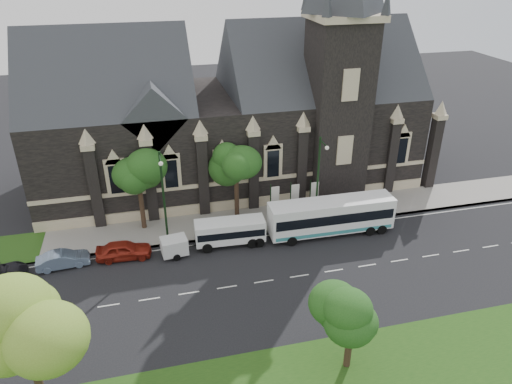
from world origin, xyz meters
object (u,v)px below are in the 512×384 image
object	(u,v)px
tour_coach	(331,216)
box_trailer	(174,246)
banner_flag_left	(273,199)
banner_flag_right	(313,195)
car_far_red	(124,250)
tree_walk_left	(140,173)
sedan	(63,259)
tree_walk_right	(238,162)
tree_park_near	(29,329)
shuttle_bus	(230,231)
street_lamp_near	(319,178)
tree_park_east	(355,307)
street_lamp_mid	(164,195)
banner_flag_center	(293,197)

from	to	relation	value
tour_coach	box_trailer	distance (m)	14.47
banner_flag_left	box_trailer	world-z (taller)	banner_flag_left
banner_flag_right	car_far_red	world-z (taller)	banner_flag_right
tree_walk_left	sedan	world-z (taller)	tree_walk_left
tree_walk_right	banner_flag_right	distance (m)	8.05
tree_park_near	shuttle_bus	distance (m)	20.43
street_lamp_near	banner_flag_right	bearing A→B (deg)	81.44
banner_flag_left	banner_flag_right	size ratio (longest dim) A/B	1.00
tree_park_east	car_far_red	size ratio (longest dim) A/B	1.36
street_lamp_mid	box_trailer	world-z (taller)	street_lamp_mid
tree_walk_left	box_trailer	distance (m)	7.50
tour_coach	street_lamp_near	bearing A→B (deg)	119.78
street_lamp_near	banner_flag_center	distance (m)	3.74
tree_walk_right	tour_coach	distance (m)	10.05
banner_flag_center	tour_coach	world-z (taller)	banner_flag_center
shuttle_bus	tree_walk_right	bearing A→B (deg)	72.55
shuttle_bus	sedan	distance (m)	14.23
sedan	tree_walk_right	bearing A→B (deg)	-78.95
tree_walk_right	banner_flag_right	world-z (taller)	tree_walk_right
street_lamp_near	tour_coach	bearing A→B (deg)	-60.98
box_trailer	sedan	size ratio (longest dim) A/B	0.77
banner_flag_center	box_trailer	xyz separation A→B (m)	(-11.87, -3.64, -1.42)
street_lamp_near	car_far_red	size ratio (longest dim) A/B	1.94
tree_walk_left	shuttle_bus	world-z (taller)	tree_walk_left
tree_walk_right	street_lamp_mid	bearing A→B (deg)	-153.35
tree_walk_left	box_trailer	world-z (taller)	tree_walk_left
tree_walk_right	tree_park_near	bearing A→B (deg)	-127.56
shuttle_bus	tree_park_near	bearing A→B (deg)	-129.21
tree_walk_right	banner_flag_center	world-z (taller)	tree_walk_right
banner_flag_right	banner_flag_center	bearing A→B (deg)	180.00
tree_park_near	shuttle_bus	bearing A→B (deg)	48.06
tree_park_east	box_trailer	world-z (taller)	tree_park_east
tree_walk_right	sedan	size ratio (longest dim) A/B	1.84
banner_flag_center	banner_flag_right	world-z (taller)	same
tree_park_east	tree_walk_left	xyz separation A→B (m)	(-11.97, 20.03, 1.12)
banner_flag_center	car_far_red	xyz separation A→B (m)	(-16.10, -2.96, -1.59)
tree_park_near	banner_flag_left	xyz separation A→B (m)	(18.06, 17.77, -4.03)
box_trailer	car_far_red	xyz separation A→B (m)	(-4.24, 0.68, -0.17)
tree_park_east	banner_flag_left	distance (m)	18.46
banner_flag_right	box_trailer	bearing A→B (deg)	-165.29
tree_park_east	car_far_red	world-z (taller)	tree_park_east
car_far_red	box_trailer	bearing A→B (deg)	-96.10
banner_flag_left	sedan	xyz separation A→B (m)	(-19.04, -3.04, -1.69)
street_lamp_mid	car_far_red	bearing A→B (deg)	-164.55
tree_park_near	street_lamp_mid	world-z (taller)	street_lamp_mid
tour_coach	banner_flag_right	bearing A→B (deg)	100.16
banner_flag_left	car_far_red	size ratio (longest dim) A/B	0.86
street_lamp_near	banner_flag_left	world-z (taller)	street_lamp_near
tree_walk_right	banner_flag_right	xyz separation A→B (m)	(7.08, -1.71, -3.43)
shuttle_bus	box_trailer	world-z (taller)	shuttle_bus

